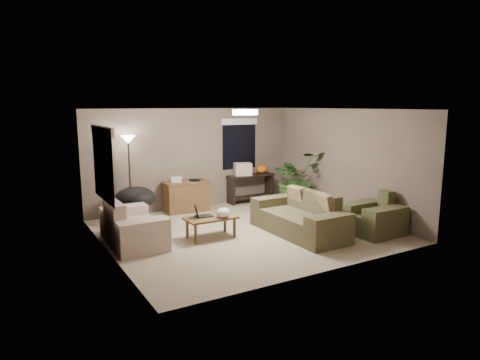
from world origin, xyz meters
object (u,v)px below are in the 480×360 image
armchair (373,219)px  papasan_chair (135,202)px  desk (186,196)px  houseplant (296,185)px  coffee_table (211,220)px  floor_lamp (129,149)px  cat_scratching_post (308,201)px  loveseat (132,229)px  main_sofa (300,219)px  console_table (251,186)px

armchair → papasan_chair: 5.10m
desk → papasan_chair: 1.42m
houseplant → armchair: bearing=-91.8°
coffee_table → floor_lamp: 2.71m
armchair → floor_lamp: floor_lamp is taller
cat_scratching_post → floor_lamp: bearing=162.1°
loveseat → floor_lamp: bearing=74.3°
loveseat → houseplant: bearing=11.0°
floor_lamp → armchair: bearing=-42.5°
papasan_chair → floor_lamp: floor_lamp is taller
main_sofa → armchair: size_ratio=2.20×
console_table → houseplant: bearing=-53.1°
desk → houseplant: size_ratio=0.76×
console_table → floor_lamp: size_ratio=0.68×
floor_lamp → cat_scratching_post: size_ratio=3.82×
desk → console_table: bearing=2.4°
armchair → floor_lamp: (-3.94, 3.61, 1.30)m
loveseat → papasan_chair: size_ratio=1.38×
console_table → floor_lamp: 3.46m
loveseat → floor_lamp: (0.51, 1.82, 1.30)m
coffee_table → desk: size_ratio=0.91×
console_table → floor_lamp: bearing=-178.7°
papasan_chair → houseplant: bearing=-8.2°
floor_lamp → main_sofa: bearing=-47.5°
main_sofa → loveseat: bearing=161.4°
loveseat → papasan_chair: (0.51, 1.46, 0.17)m
loveseat → armchair: size_ratio=1.60×
main_sofa → loveseat: size_ratio=1.38×
coffee_table → papasan_chair: papasan_chair is taller
loveseat → coffee_table: (1.46, -0.39, 0.06)m
armchair → desk: (-2.56, 3.60, 0.08)m
armchair → houseplant: size_ratio=0.69×
houseplant → cat_scratching_post: bearing=-79.4°
desk → floor_lamp: (-1.37, 0.01, 1.22)m
floor_lamp → cat_scratching_post: floor_lamp is taller
desk → console_table: same height
armchair → cat_scratching_post: size_ratio=2.00×
floor_lamp → coffee_table: bearing=-66.7°
papasan_chair → cat_scratching_post: size_ratio=2.32×
coffee_table → armchair: bearing=-25.1°
armchair → desk: bearing=125.5°
coffee_table → floor_lamp: size_ratio=0.52×
desk → houseplant: (2.65, -0.93, 0.18)m
loveseat → floor_lamp: size_ratio=0.84×
coffee_table → papasan_chair: 2.08m
houseplant → floor_lamp: bearing=166.9°
loveseat → coffee_table: loveseat is taller
main_sofa → armchair: same height
armchair → console_table: size_ratio=0.77×
armchair → desk: size_ratio=0.91×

